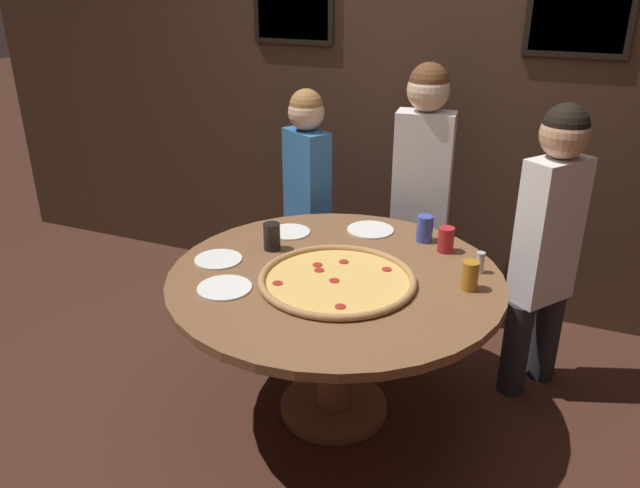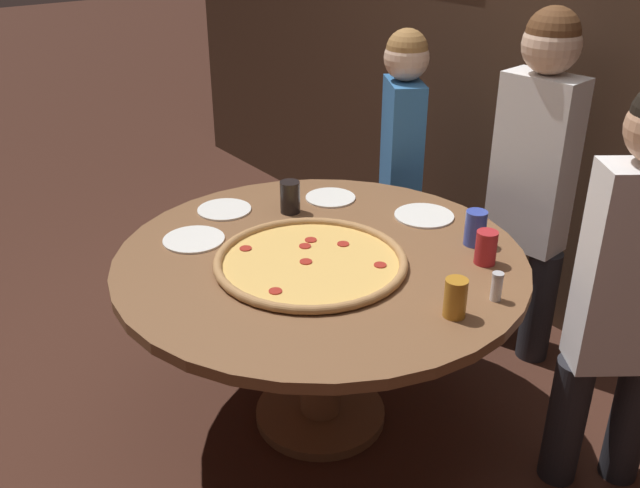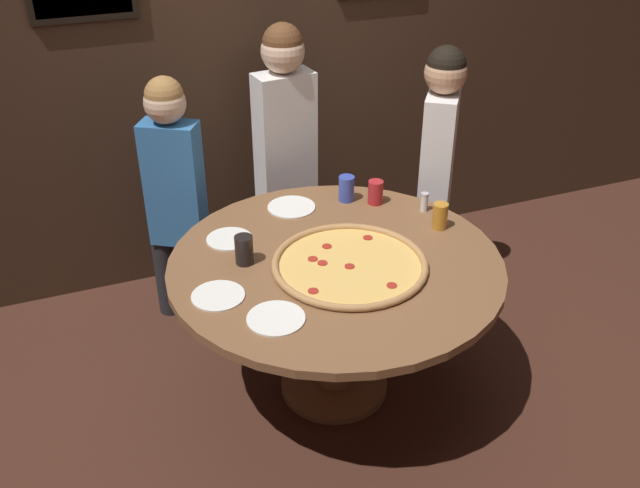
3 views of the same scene
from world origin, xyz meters
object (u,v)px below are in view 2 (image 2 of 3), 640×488
at_px(white_plate_far_back, 224,210).
at_px(diner_centre_back, 533,171).
at_px(drink_cup_far_right, 290,197).
at_px(white_plate_beside_cup, 194,239).
at_px(white_plate_left_side, 424,216).
at_px(drink_cup_beside_pizza, 455,298).
at_px(diner_side_left, 401,156).
at_px(giant_pizza, 311,261).
at_px(white_plate_near_front, 330,198).
at_px(drink_cup_near_right, 486,247).
at_px(condiment_shaker, 497,286).
at_px(drink_cup_front_edge, 475,228).
at_px(dining_table, 320,289).
at_px(diner_side_right, 630,278).

height_order(white_plate_far_back, diner_centre_back, diner_centre_back).
height_order(drink_cup_far_right, white_plate_far_back, drink_cup_far_right).
distance_m(white_plate_beside_cup, white_plate_left_side, 0.92).
distance_m(drink_cup_beside_pizza, diner_side_left, 1.35).
relative_size(diner_side_left, diner_centre_back, 0.90).
distance_m(giant_pizza, white_plate_near_front, 0.59).
height_order(white_plate_left_side, white_plate_near_front, same).
height_order(drink_cup_near_right, white_plate_far_back, drink_cup_near_right).
relative_size(condiment_shaker, diner_side_left, 0.07).
bearing_deg(giant_pizza, drink_cup_near_right, 54.45).
xyz_separation_m(drink_cup_front_edge, diner_side_left, (-0.80, 0.37, -0.03)).
relative_size(giant_pizza, drink_cup_near_right, 5.61).
distance_m(drink_cup_front_edge, drink_cup_near_right, 0.15).
relative_size(white_plate_far_back, diner_side_left, 0.16).
bearing_deg(dining_table, drink_cup_front_edge, 62.16).
bearing_deg(drink_cup_beside_pizza, diner_side_right, 61.98).
relative_size(drink_cup_front_edge, white_plate_far_back, 0.60).
xyz_separation_m(drink_cup_far_right, white_plate_left_side, (0.36, 0.40, -0.06)).
distance_m(condiment_shaker, diner_side_right, 0.42).
relative_size(white_plate_near_front, diner_centre_back, 0.14).
xyz_separation_m(white_plate_far_back, diner_side_left, (0.02, 0.96, 0.03)).
bearing_deg(white_plate_beside_cup, drink_cup_front_edge, 51.59).
relative_size(drink_cup_front_edge, diner_centre_back, 0.09).
xyz_separation_m(dining_table, drink_cup_beside_pizza, (0.57, 0.09, 0.21)).
bearing_deg(diner_side_right, diner_side_left, -66.44).
bearing_deg(giant_pizza, condiment_shaker, 31.65).
height_order(dining_table, diner_centre_back, diner_centre_back).
bearing_deg(drink_cup_front_edge, white_plate_near_front, -165.94).
bearing_deg(diner_side_right, drink_cup_front_edge, -46.28).
distance_m(drink_cup_near_right, white_plate_left_side, 0.43).
bearing_deg(diner_centre_back, condiment_shaker, 114.88).
bearing_deg(drink_cup_near_right, dining_table, -132.52).
distance_m(white_plate_near_front, diner_side_left, 0.55).
relative_size(white_plate_beside_cup, diner_side_left, 0.17).
bearing_deg(condiment_shaker, drink_cup_front_edge, 142.07).
distance_m(white_plate_beside_cup, diner_side_right, 1.52).
relative_size(white_plate_left_side, diner_side_left, 0.17).
relative_size(drink_cup_near_right, diner_side_right, 0.08).
bearing_deg(condiment_shaker, diner_side_right, 52.14).
distance_m(white_plate_left_side, white_plate_near_front, 0.42).
relative_size(drink_cup_front_edge, diner_side_right, 0.09).
relative_size(drink_cup_far_right, diner_side_left, 0.10).
bearing_deg(white_plate_left_side, white_plate_far_back, -131.03).
height_order(drink_cup_near_right, diner_side_left, diner_side_left).
xyz_separation_m(white_plate_beside_cup, white_plate_left_side, (0.36, 0.84, 0.00)).
relative_size(giant_pizza, white_plate_left_side, 2.86).
height_order(giant_pizza, drink_cup_beside_pizza, drink_cup_beside_pizza).
xyz_separation_m(white_plate_beside_cup, diner_centre_back, (0.50, 1.33, 0.12)).
relative_size(drink_cup_beside_pizza, diner_side_left, 0.09).
height_order(drink_cup_near_right, drink_cup_far_right, drink_cup_far_right).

